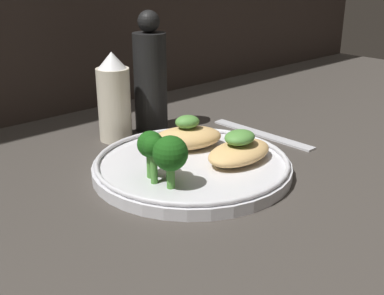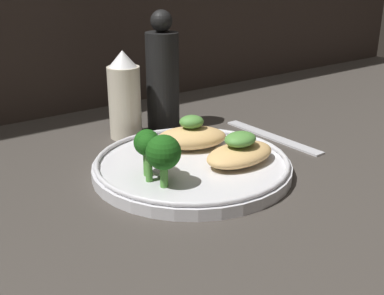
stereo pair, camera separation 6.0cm
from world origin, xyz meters
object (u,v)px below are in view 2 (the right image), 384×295
object	(u,v)px
sauce_bottle	(123,97)
pepper_grinder	(163,77)
plate	(192,165)
broccoli_bunch	(158,151)

from	to	relation	value
sauce_bottle	pepper_grinder	world-z (taller)	pepper_grinder
plate	sauce_bottle	world-z (taller)	sauce_bottle
sauce_bottle	pepper_grinder	bearing A→B (deg)	-0.00
broccoli_bunch	plate	bearing A→B (deg)	20.06
plate	pepper_grinder	distance (cm)	19.53
broccoli_bunch	sauce_bottle	bearing A→B (deg)	71.74
broccoli_bunch	pepper_grinder	bearing A→B (deg)	55.24
plate	pepper_grinder	xyz separation A→B (cm)	(6.80, 16.78, 7.34)
broccoli_bunch	pepper_grinder	world-z (taller)	pepper_grinder
sauce_bottle	pepper_grinder	distance (cm)	7.27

